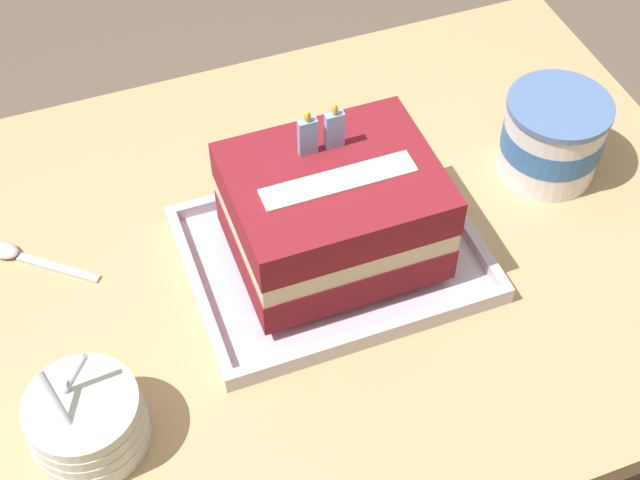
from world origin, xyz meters
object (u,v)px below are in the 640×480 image
(foil_tray, at_px, (333,256))
(bowl_stack, at_px, (87,421))
(serving_spoon_near_tray, at_px, (16,254))
(birthday_cake, at_px, (333,211))
(ice_cream_tub, at_px, (552,137))

(foil_tray, distance_m, bowl_stack, 0.33)
(serving_spoon_near_tray, bearing_deg, birthday_cake, -21.18)
(foil_tray, bearing_deg, serving_spoon_near_tray, 158.81)
(bowl_stack, bearing_deg, ice_cream_tub, 16.09)
(foil_tray, relative_size, serving_spoon_near_tray, 2.79)
(foil_tray, bearing_deg, ice_cream_tub, 8.65)
(bowl_stack, height_order, ice_cream_tub, bowl_stack)
(foil_tray, bearing_deg, birthday_cake, 90.00)
(foil_tray, height_order, ice_cream_tub, ice_cream_tub)
(birthday_cake, bearing_deg, foil_tray, -90.00)
(foil_tray, distance_m, birthday_cake, 0.08)
(birthday_cake, distance_m, serving_spoon_near_tray, 0.38)
(bowl_stack, distance_m, ice_cream_tub, 0.64)
(birthday_cake, relative_size, ice_cream_tub, 1.74)
(bowl_stack, xyz_separation_m, ice_cream_tub, (0.61, 0.18, 0.02))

